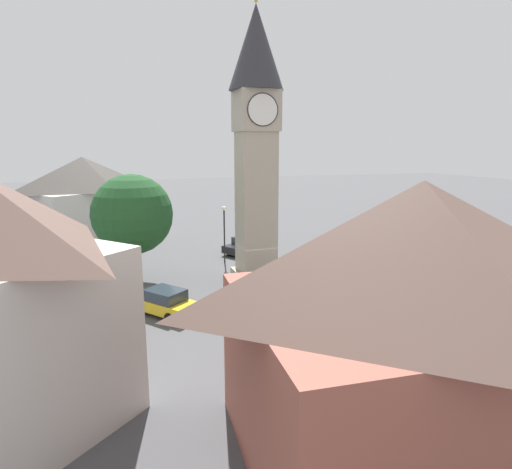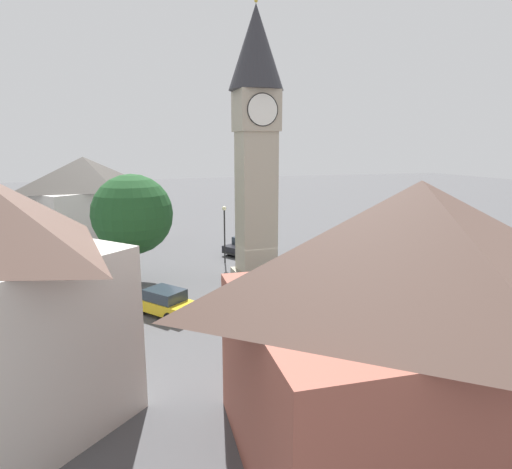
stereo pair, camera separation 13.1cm
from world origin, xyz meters
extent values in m
plane|color=#4C4C4F|center=(0.00, 0.00, 0.00)|extent=(200.00, 200.00, 0.00)
cube|color=gray|center=(0.00, 0.00, 0.30)|extent=(3.05, 3.05, 0.60)
cube|color=#ADA38E|center=(0.00, 0.00, 5.52)|extent=(2.44, 2.44, 9.85)
cube|color=#ADA38E|center=(0.00, 0.00, 11.79)|extent=(2.73, 2.73, 2.68)
cone|color=#2D2D33|center=(0.00, 0.00, 15.84)|extent=(3.69, 3.69, 5.42)
sphere|color=gold|center=(0.00, 0.00, 18.67)|extent=(0.24, 0.24, 0.24)
cylinder|color=white|center=(0.00, 1.40, 11.79)|extent=(2.05, 0.04, 2.05)
torus|color=black|center=(0.00, 1.41, 11.79)|extent=(2.11, 0.06, 2.11)
cube|color=black|center=(0.00, 1.44, 12.02)|extent=(0.05, 0.02, 0.57)
cube|color=black|center=(0.31, 1.44, 11.79)|extent=(0.78, 0.02, 0.04)
cylinder|color=white|center=(0.00, -1.40, 11.79)|extent=(2.05, 0.04, 2.05)
torus|color=black|center=(0.00, -1.41, 11.79)|extent=(2.11, 0.06, 2.11)
cube|color=black|center=(1.41, 7.48, 0.59)|extent=(4.41, 3.49, 0.64)
cube|color=#28333D|center=(1.54, 7.55, 1.21)|extent=(2.60, 2.39, 0.64)
cylinder|color=black|center=(0.73, 6.18, 0.32)|extent=(0.67, 0.51, 0.64)
cylinder|color=black|center=(-0.05, 7.57, 0.32)|extent=(0.67, 0.51, 0.64)
cylinder|color=black|center=(2.87, 7.38, 0.32)|extent=(0.67, 0.51, 0.64)
cylinder|color=black|center=(2.09, 8.78, 0.32)|extent=(0.67, 0.51, 0.64)
cube|color=black|center=(-0.35, 6.49, 0.37)|extent=(0.92, 1.51, 0.16)
cube|color=black|center=(11.97, 6.70, 0.59)|extent=(3.36, 4.43, 0.64)
cube|color=#28333D|center=(11.91, 6.56, 1.21)|extent=(2.34, 2.58, 0.64)
cylinder|color=black|center=(11.81, 8.16, 0.32)|extent=(0.48, 0.67, 0.64)
cylinder|color=black|center=(13.24, 7.44, 0.32)|extent=(0.48, 0.67, 0.64)
cylinder|color=black|center=(10.71, 5.96, 0.32)|extent=(0.48, 0.67, 0.64)
cylinder|color=black|center=(12.14, 5.24, 0.32)|extent=(0.48, 0.67, 0.64)
cube|color=black|center=(12.88, 8.50, 0.37)|extent=(1.54, 0.85, 0.16)
cube|color=gold|center=(-7.18, -4.86, 0.59)|extent=(3.86, 4.28, 0.64)
cube|color=#28333D|center=(-7.09, -4.98, 1.21)|extent=(2.52, 2.62, 0.64)
cylinder|color=black|center=(-8.57, -4.38, 0.32)|extent=(0.57, 0.64, 0.64)
cylinder|color=black|center=(-7.31, -3.39, 0.32)|extent=(0.57, 0.64, 0.64)
cylinder|color=black|center=(-7.06, -6.32, 0.32)|extent=(0.57, 0.64, 0.64)
cylinder|color=black|center=(-5.79, -5.33, 0.32)|extent=(0.57, 0.64, 0.64)
cube|color=black|center=(-8.42, -3.26, 0.37)|extent=(1.39, 1.12, 0.16)
cube|color=black|center=(-12.87, 5.04, 0.59)|extent=(2.66, 4.39, 0.64)
cube|color=#28333D|center=(-12.91, 4.90, 1.21)|extent=(2.03, 2.42, 0.64)
cylinder|color=black|center=(-13.34, 6.43, 0.32)|extent=(0.37, 0.67, 0.64)
cylinder|color=black|center=(-11.79, 6.04, 0.32)|extent=(0.37, 0.67, 0.64)
cylinder|color=black|center=(-13.95, 4.05, 0.32)|extent=(0.37, 0.67, 0.64)
cylinder|color=black|center=(-12.40, 3.65, 0.32)|extent=(0.37, 0.67, 0.64)
cube|color=black|center=(-12.37, 7.00, 0.37)|extent=(1.64, 0.53, 0.16)
cube|color=#236B38|center=(4.46, -5.40, 0.59)|extent=(4.28, 2.21, 0.64)
cube|color=#28333D|center=(4.61, -5.42, 1.21)|extent=(2.28, 1.82, 0.64)
cylinder|color=black|center=(3.14, -6.04, 0.32)|extent=(0.66, 0.30, 0.64)
cylinder|color=black|center=(3.35, -4.45, 0.32)|extent=(0.66, 0.30, 0.64)
cylinder|color=black|center=(5.58, -6.35, 0.32)|extent=(0.66, 0.30, 0.64)
cylinder|color=black|center=(5.79, -4.77, 0.32)|extent=(0.66, 0.30, 0.64)
cube|color=black|center=(2.46, -5.14, 0.37)|extent=(0.33, 1.67, 0.16)
cube|color=#236B38|center=(13.28, 0.41, 0.59)|extent=(4.38, 3.59, 0.64)
cube|color=#28333D|center=(13.15, 0.34, 1.21)|extent=(2.61, 2.43, 0.64)
cylinder|color=black|center=(13.91, 1.74, 0.32)|extent=(0.66, 0.52, 0.64)
cylinder|color=black|center=(14.75, 0.37, 0.32)|extent=(0.66, 0.52, 0.64)
cylinder|color=black|center=(11.81, 0.45, 0.32)|extent=(0.66, 0.52, 0.64)
cylinder|color=black|center=(12.65, -0.91, 0.32)|extent=(0.66, 0.52, 0.64)
cube|color=black|center=(15.00, 1.47, 0.37)|extent=(0.97, 1.48, 0.16)
cylinder|color=#2D3351|center=(-0.11, -4.18, 0.41)|extent=(0.13, 0.13, 0.82)
cylinder|color=#2D3351|center=(0.05, -4.26, 0.41)|extent=(0.13, 0.13, 0.82)
cube|color=#386BB7|center=(-0.03, -4.22, 1.12)|extent=(0.42, 0.35, 0.60)
cylinder|color=#386BB7|center=(-0.24, -4.12, 1.07)|extent=(0.09, 0.09, 0.60)
cylinder|color=#386BB7|center=(0.18, -4.32, 1.07)|extent=(0.09, 0.09, 0.60)
sphere|color=#9E7051|center=(-0.03, -4.22, 1.57)|extent=(0.22, 0.22, 0.22)
sphere|color=black|center=(-0.03, -4.23, 1.59)|extent=(0.20, 0.20, 0.20)
cylinder|color=brown|center=(-8.36, 1.71, 1.48)|extent=(0.44, 0.44, 2.97)
sphere|color=#1E4C23|center=(-8.36, 1.71, 4.90)|extent=(5.52, 5.52, 5.52)
cube|color=#995142|center=(-1.21, -18.63, 2.54)|extent=(10.67, 8.37, 5.07)
pyramid|color=brown|center=(-1.21, -18.63, 6.81)|extent=(11.20, 8.78, 3.47)
cube|color=#422819|center=(-0.96, -14.76, 1.05)|extent=(1.10, 0.15, 2.10)
cube|color=beige|center=(-12.19, 17.31, 2.62)|extent=(12.67, 11.87, 5.24)
pyramid|color=#47423D|center=(-12.19, 17.31, 6.85)|extent=(13.30, 12.46, 3.22)
cube|color=#422819|center=(-10.12, 14.37, 1.05)|extent=(0.95, 0.70, 2.10)
cube|color=#422819|center=(-11.78, -10.24, 1.05)|extent=(0.78, 0.88, 2.10)
cylinder|color=black|center=(-1.10, 4.88, 2.19)|extent=(0.12, 0.12, 4.37)
sphere|color=beige|center=(-1.10, 4.88, 4.55)|extent=(0.36, 0.36, 0.36)
cylinder|color=gray|center=(2.17, -7.81, 1.10)|extent=(0.07, 0.07, 2.20)
cube|color=red|center=(2.17, -7.81, 2.50)|extent=(0.60, 0.04, 0.60)
camera|label=1|loc=(-9.57, -28.70, 9.50)|focal=30.33mm
camera|label=2|loc=(-9.44, -28.74, 9.50)|focal=30.33mm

